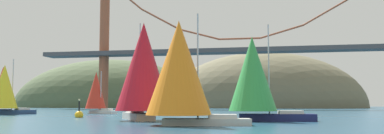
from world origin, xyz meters
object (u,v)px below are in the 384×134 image
Objects in this scene: sailboat_yellow_sail at (5,88)px; sailboat_orange_sail at (180,69)px; sailboat_red_spinnaker at (2,88)px; sailboat_crimson_sail at (143,68)px; sailboat_scarlet_sail at (96,91)px; sailboat_green_sail at (254,76)px; channel_buoy at (79,115)px.

sailboat_orange_sail reaches higher than sailboat_yellow_sail.
sailboat_red_spinnaker is at bearing 127.26° from sailboat_yellow_sail.
sailboat_crimson_sail is 30.00m from sailboat_scarlet_sail.
sailboat_scarlet_sail is at bearing 139.93° from sailboat_green_sail.
sailboat_scarlet_sail is 37.02m from sailboat_green_sail.
sailboat_orange_sail is 23.38m from channel_buoy.
sailboat_green_sail is 10.92m from sailboat_orange_sail.
sailboat_yellow_sail is 0.87× the size of sailboat_red_spinnaker.
sailboat_green_sail is (28.32, -23.82, 0.86)m from sailboat_scarlet_sail.
channel_buoy is at bearing -27.65° from sailboat_yellow_sail.
sailboat_yellow_sail is 42.18m from sailboat_orange_sail.
sailboat_yellow_sail is at bearing 149.70° from sailboat_crimson_sail.
sailboat_orange_sail is at bearing -40.30° from sailboat_red_spinnaker.
sailboat_yellow_sail is at bearing -144.74° from sailboat_scarlet_sail.
sailboat_green_sail is at bearing -15.49° from channel_buoy.
sailboat_orange_sail is at bearing -42.46° from channel_buoy.
sailboat_crimson_sail reaches higher than sailboat_scarlet_sail.
sailboat_yellow_sail is at bearing 159.02° from sailboat_green_sail.
sailboat_scarlet_sail is 0.81× the size of sailboat_yellow_sail.
sailboat_yellow_sail is at bearing -52.74° from sailboat_red_spinnaker.
sailboat_crimson_sail is 4.13× the size of channel_buoy.
channel_buoy is at bearing 164.51° from sailboat_green_sail.
channel_buoy is at bearing -38.87° from sailboat_red_spinnaker.
sailboat_orange_sail is at bearing -53.63° from sailboat_crimson_sail.
channel_buoy is (-16.93, 15.50, -4.44)m from sailboat_orange_sail.
sailboat_red_spinnaker is at bearing 141.13° from channel_buoy.
sailboat_red_spinnaker is at bearing 150.60° from sailboat_green_sail.
sailboat_green_sail is 24.12m from channel_buoy.
sailboat_green_sail is (11.82, 1.17, -0.91)m from sailboat_crimson_sail.
sailboat_red_spinnaker is (-38.02, 29.25, -0.94)m from sailboat_crimson_sail.
channel_buoy is (-22.87, 6.34, -4.34)m from sailboat_green_sail.
channel_buoy is (17.34, -9.08, -3.84)m from sailboat_yellow_sail.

